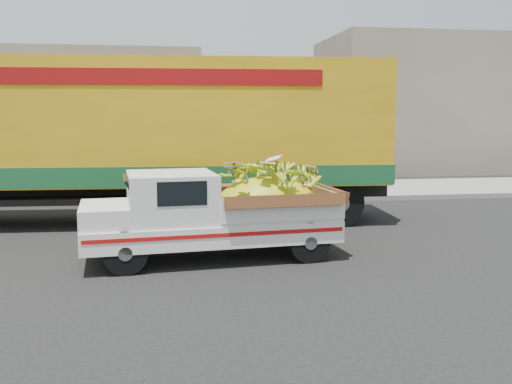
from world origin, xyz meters
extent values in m
plane|color=black|center=(0.00, 0.00, 0.00)|extent=(100.00, 100.00, 0.00)
cube|color=gray|center=(0.00, 5.53, 0.07)|extent=(60.00, 0.25, 0.15)
cube|color=gray|center=(0.00, 7.63, 0.07)|extent=(60.00, 4.00, 0.14)
cube|color=gray|center=(14.00, 14.53, 3.00)|extent=(14.00, 6.00, 6.00)
cylinder|color=black|center=(-1.02, -1.54, 0.36)|extent=(0.73, 0.28, 0.72)
cylinder|color=black|center=(-1.15, -0.17, 0.36)|extent=(0.73, 0.28, 0.72)
cylinder|color=black|center=(2.08, -1.24, 0.36)|extent=(0.73, 0.28, 0.72)
cylinder|color=black|center=(1.95, 0.13, 0.36)|extent=(0.73, 0.28, 0.72)
cube|color=white|center=(0.42, -0.71, 0.52)|extent=(4.57, 2.03, 0.37)
cube|color=#A50F0C|center=(0.50, -1.51, 0.58)|extent=(4.33, 0.43, 0.07)
cube|color=silver|center=(-1.75, -0.92, 0.42)|extent=(0.25, 1.57, 0.13)
cube|color=white|center=(-1.39, -0.89, 0.88)|extent=(0.94, 1.58, 0.34)
cube|color=white|center=(-0.26, -0.78, 1.13)|extent=(1.60, 1.67, 0.85)
cube|color=black|center=(-0.09, -1.54, 1.29)|extent=(0.80, 0.09, 0.40)
cube|color=white|center=(1.55, -0.60, 0.95)|extent=(2.32, 1.81, 0.48)
ellipsoid|color=yellow|center=(1.45, -0.61, 0.85)|extent=(2.08, 1.47, 1.21)
cylinder|color=black|center=(3.57, 1.83, 0.55)|extent=(1.12, 0.38, 1.10)
cylinder|color=black|center=(3.68, 3.83, 0.55)|extent=(1.12, 0.38, 1.10)
cylinder|color=black|center=(2.38, 1.90, 0.55)|extent=(1.12, 0.38, 1.10)
cylinder|color=black|center=(2.48, 3.89, 0.55)|extent=(1.12, 0.38, 1.10)
cube|color=black|center=(-1.07, 3.08, 0.78)|extent=(12.04, 1.65, 0.36)
cube|color=gold|center=(-1.07, 3.08, 2.38)|extent=(11.88, 3.13, 2.84)
cube|color=#17512A|center=(-1.07, 3.08, 1.21)|extent=(11.94, 3.15, 0.45)
cube|color=maroon|center=(-1.13, 1.83, 3.35)|extent=(8.39, 0.47, 0.35)
camera|label=1|loc=(-0.33, -10.65, 2.54)|focal=40.00mm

